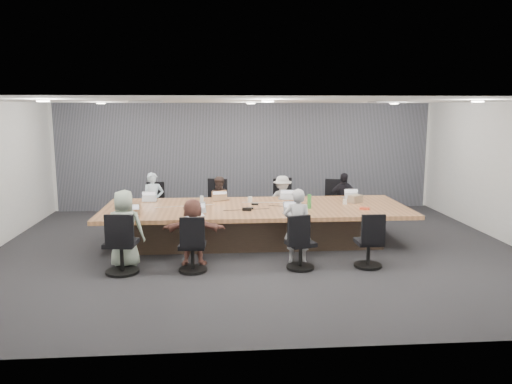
{
  "coord_description": "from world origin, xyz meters",
  "views": [
    {
      "loc": [
        -0.75,
        -9.18,
        2.68
      ],
      "look_at": [
        0.0,
        0.4,
        1.05
      ],
      "focal_mm": 35.0,
      "sensor_mm": 36.0,
      "label": 1
    }
  ],
  "objects": [
    {
      "name": "person_6",
      "position": [
        0.62,
        -0.85,
        0.66
      ],
      "size": [
        0.53,
        0.41,
        1.31
      ],
      "primitive_type": "imported",
      "rotation": [
        0.0,
        0.0,
        2.93
      ],
      "color": "#B7B6BA",
      "rests_on": "ground"
    },
    {
      "name": "wall_back",
      "position": [
        0.0,
        4.0,
        1.4
      ],
      "size": [
        10.0,
        0.0,
        2.8
      ],
      "primitive_type": "cube",
      "rotation": [
        1.57,
        0.0,
        0.0
      ],
      "color": "silver",
      "rests_on": "ground"
    },
    {
      "name": "snack_packet",
      "position": [
        2.08,
        0.06,
        0.76
      ],
      "size": [
        0.22,
        0.19,
        0.04
      ],
      "primitive_type": "cube",
      "rotation": [
        0.0,
        0.0,
        -0.4
      ],
      "color": "#E24D2D",
      "rests_on": "conference_table"
    },
    {
      "name": "chair_5",
      "position": [
        -1.17,
        -1.2,
        0.37
      ],
      "size": [
        0.53,
        0.53,
        0.74
      ],
      "primitive_type": null,
      "rotation": [
        0.0,
        0.0,
        -0.07
      ],
      "color": "black",
      "rests_on": "ground"
    },
    {
      "name": "person_3",
      "position": [
        2.11,
        1.85,
        0.61
      ],
      "size": [
        0.73,
        0.32,
        1.22
      ],
      "primitive_type": "imported",
      "rotation": [
        0.0,
        0.0,
        6.32
      ],
      "color": "black",
      "rests_on": "ground"
    },
    {
      "name": "chair_0",
      "position": [
        -2.18,
        2.2,
        0.38
      ],
      "size": [
        0.54,
        0.54,
        0.76
      ],
      "primitive_type": null,
      "rotation": [
        0.0,
        0.0,
        3.08
      ],
      "color": "black",
      "rests_on": "ground"
    },
    {
      "name": "canvas_bag",
      "position": [
        2.09,
        0.76,
        0.82
      ],
      "size": [
        0.34,
        0.31,
        0.15
      ],
      "primitive_type": "cube",
      "rotation": [
        0.0,
        0.0,
        0.63
      ],
      "color": "gray",
      "rests_on": "conference_table"
    },
    {
      "name": "chair_3",
      "position": [
        2.11,
        2.2,
        0.4
      ],
      "size": [
        0.69,
        0.69,
        0.79
      ],
      "primitive_type": null,
      "rotation": [
        0.0,
        0.0,
        2.8
      ],
      "color": "black",
      "rests_on": "ground"
    },
    {
      "name": "mic_left",
      "position": [
        -0.13,
        0.27,
        0.75
      ],
      "size": [
        0.15,
        0.11,
        0.03
      ],
      "primitive_type": "cube",
      "rotation": [
        0.0,
        0.0,
        -0.1
      ],
      "color": "black",
      "rests_on": "conference_table"
    },
    {
      "name": "person_1",
      "position": [
        -0.68,
        1.85,
        0.58
      ],
      "size": [
        0.57,
        0.45,
        1.16
      ],
      "primitive_type": "imported",
      "rotation": [
        0.0,
        0.0,
        6.27
      ],
      "color": "#3A2C29",
      "rests_on": "ground"
    },
    {
      "name": "chair_4",
      "position": [
        -2.32,
        -1.2,
        0.42
      ],
      "size": [
        0.63,
        0.63,
        0.85
      ],
      "primitive_type": null,
      "rotation": [
        0.0,
        0.0,
        -0.11
      ],
      "color": "black",
      "rests_on": "ground"
    },
    {
      "name": "laptop_6",
      "position": [
        0.62,
        -0.3,
        0.75
      ],
      "size": [
        0.36,
        0.26,
        0.02
      ],
      "primitive_type": "cube",
      "rotation": [
        0.0,
        0.0,
        0.09
      ],
      "color": "#B2B2B7",
      "rests_on": "conference_table"
    },
    {
      "name": "chair_7",
      "position": [
        1.79,
        -1.2,
        0.36
      ],
      "size": [
        0.49,
        0.49,
        0.73
      ],
      "primitive_type": null,
      "rotation": [
        0.0,
        0.0,
        0.0
      ],
      "color": "black",
      "rests_on": "ground"
    },
    {
      "name": "stapler",
      "position": [
        -0.2,
        0.08,
        0.77
      ],
      "size": [
        0.18,
        0.09,
        0.06
      ],
      "primitive_type": "cube",
      "rotation": [
        0.0,
        0.0,
        -0.28
      ],
      "color": "black",
      "rests_on": "conference_table"
    },
    {
      "name": "bottle_green_left",
      "position": [
        -2.63,
        0.63,
        0.88
      ],
      "size": [
        0.1,
        0.1,
        0.27
      ],
      "primitive_type": "cylinder",
      "rotation": [
        0.0,
        0.0,
        0.35
      ],
      "color": "#388D3A",
      "rests_on": "conference_table"
    },
    {
      "name": "bottle_green_right",
      "position": [
        1.03,
        0.23,
        0.88
      ],
      "size": [
        0.1,
        0.1,
        0.28
      ],
      "primitive_type": "cylinder",
      "rotation": [
        0.0,
        0.0,
        0.35
      ],
      "color": "#388D3A",
      "rests_on": "conference_table"
    },
    {
      "name": "laptop_0",
      "position": [
        -2.18,
        1.3,
        0.75
      ],
      "size": [
        0.3,
        0.21,
        0.02
      ],
      "primitive_type": "cube",
      "rotation": [
        0.0,
        0.0,
        3.1
      ],
      "color": "#B2B2B7",
      "rests_on": "conference_table"
    },
    {
      "name": "laptop_1",
      "position": [
        -0.68,
        1.3,
        0.75
      ],
      "size": [
        0.36,
        0.28,
        0.02
      ],
      "primitive_type": "cube",
      "rotation": [
        0.0,
        0.0,
        3.33
      ],
      "color": "#8C6647",
      "rests_on": "conference_table"
    },
    {
      "name": "mic_right",
      "position": [
        0.0,
        0.68,
        0.75
      ],
      "size": [
        0.15,
        0.12,
        0.03
      ],
      "primitive_type": "cube",
      "rotation": [
        0.0,
        0.0,
        -0.19
      ],
      "color": "black",
      "rests_on": "conference_table"
    },
    {
      "name": "laptop_4",
      "position": [
        -2.32,
        -0.3,
        0.75
      ],
      "size": [
        0.33,
        0.23,
        0.02
      ],
      "primitive_type": "cube",
      "rotation": [
        0.0,
        0.0,
        -0.01
      ],
      "color": "#8C6647",
      "rests_on": "conference_table"
    },
    {
      "name": "cup_white_far",
      "position": [
        -0.08,
        0.99,
        0.8
      ],
      "size": [
        0.12,
        0.12,
        0.11
      ],
      "primitive_type": "cylinder",
      "rotation": [
        0.0,
        0.0,
        -0.39
      ],
      "color": "white",
      "rests_on": "conference_table"
    },
    {
      "name": "curtain",
      "position": [
        0.0,
        3.92,
        1.4
      ],
      "size": [
        9.8,
        0.04,
        2.8
      ],
      "primitive_type": "cube",
      "color": "slate",
      "rests_on": "ground"
    },
    {
      "name": "person_5",
      "position": [
        -1.17,
        -0.85,
        0.59
      ],
      "size": [
        1.11,
        0.42,
        1.17
      ],
      "primitive_type": "imported",
      "rotation": [
        0.0,
        0.0,
        3.07
      ],
      "color": "brown",
      "rests_on": "ground"
    },
    {
      "name": "chair_6",
      "position": [
        0.62,
        -1.2,
        0.36
      ],
      "size": [
        0.62,
        0.62,
        0.73
      ],
      "primitive_type": null,
      "rotation": [
        0.0,
        0.0,
        0.31
      ],
      "color": "black",
      "rests_on": "ground"
    },
    {
      "name": "chair_2",
      "position": [
        0.71,
        2.2,
        0.43
      ],
      "size": [
        0.74,
        0.74,
        0.86
      ],
      "primitive_type": null,
      "rotation": [
        0.0,
        0.0,
        3.48
      ],
      "color": "black",
      "rests_on": "ground"
    },
    {
      "name": "person_4",
      "position": [
        -2.32,
        -0.85,
        0.66
      ],
      "size": [
        0.67,
        0.46,
        1.33
      ],
      "primitive_type": "imported",
      "rotation": [
        0.0,
        0.0,
        3.08
      ],
      "color": "#9EB09B",
      "rests_on": "ground"
    },
    {
      "name": "conference_table",
      "position": [
        0.0,
        0.5,
        0.4
      ],
      "size": [
        6.0,
        2.2,
        0.74
      ],
      "color": "#413125",
      "rests_on": "ground"
    },
    {
      "name": "person_2",
      "position": [
        0.71,
        1.85,
        0.58
      ],
      "size": [
        0.81,
        0.54,
        1.17
      ],
      "primitive_type": "imported",
      "rotation": [
        0.0,
        0.0,
        6.43
      ],
      "color": "#AEAEAE",
      "rests_on": "ground"
    },
    {
      "name": "person_0",
      "position": [
        -2.18,
        1.85,
        0.63
      ],
      "size": [
        0.51,
        0.38,
        1.27
      ],
      "primitive_type": "imported",
      "rotation": [
        0.0,
        0.0,
        6.45
      ],
      "color": "silver",
      "rests_on": "ground"
    },
    {
      "name": "chair_1",
      "position": [
        -0.68,
        2.2,
        0.43
      ],
      "size": [
        0.74,
        0.74,
        0.86
      ],
      "primitive_type": null,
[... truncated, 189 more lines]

